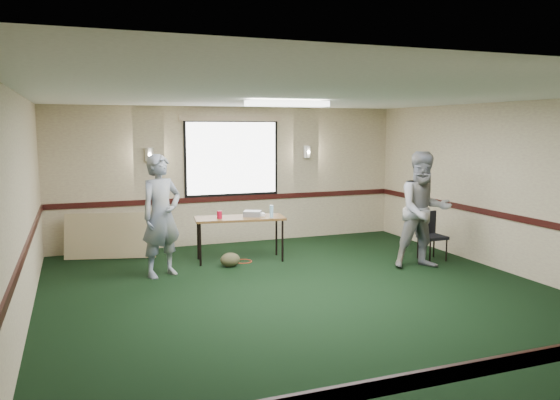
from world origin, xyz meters
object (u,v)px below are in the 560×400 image
object	(u,v)px
folding_table	(240,220)
person_right	(424,210)
projector	(252,214)
person_left	(161,216)
conference_chair	(430,232)

from	to	relation	value
folding_table	person_right	world-z (taller)	person_right
projector	person_right	distance (m)	2.89
folding_table	projector	bearing A→B (deg)	6.05
folding_table	projector	size ratio (longest dim) A/B	5.43
folding_table	projector	distance (m)	0.25
folding_table	person_right	size ratio (longest dim) A/B	0.83
person_left	folding_table	bearing A→B (deg)	-5.21
projector	person_right	world-z (taller)	person_right
projector	person_left	world-z (taller)	person_left
person_left	projector	bearing A→B (deg)	-8.11
conference_chair	person_left	size ratio (longest dim) A/B	0.44
person_right	person_left	bearing A→B (deg)	177.08
projector	person_left	size ratio (longest dim) A/B	0.16
projector	person_left	bearing A→B (deg)	-136.29
projector	person_left	xyz separation A→B (m)	(-1.64, -0.52, 0.14)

